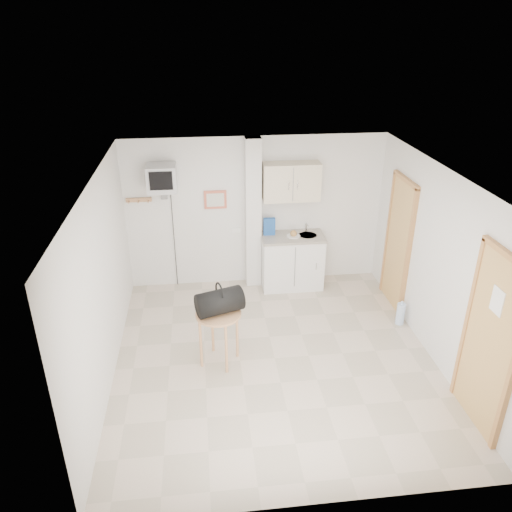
{
  "coord_description": "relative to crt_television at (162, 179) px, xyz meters",
  "views": [
    {
      "loc": [
        -0.88,
        -5.38,
        4.14
      ],
      "look_at": [
        -0.18,
        0.6,
        1.25
      ],
      "focal_mm": 35.0,
      "sensor_mm": 36.0,
      "label": 1
    }
  ],
  "objects": [
    {
      "name": "ground",
      "position": [
        1.45,
        -2.02,
        -1.94
      ],
      "size": [
        4.5,
        4.5,
        0.0
      ],
      "primitive_type": "plane",
      "color": "beige",
      "rests_on": "ground"
    },
    {
      "name": "water_bottle",
      "position": [
        3.43,
        -1.4,
        -1.77
      ],
      "size": [
        0.13,
        0.13,
        0.38
      ],
      "color": "#B5D1F5",
      "rests_on": "ground"
    },
    {
      "name": "duffel_bag",
      "position": [
        0.74,
        -1.99,
        -1.02
      ],
      "size": [
        0.65,
        0.49,
        0.43
      ],
      "rotation": [
        0.0,
        0.0,
        0.34
      ],
      "color": "black",
      "rests_on": "round_table"
    },
    {
      "name": "round_table",
      "position": [
        0.72,
        -2.0,
        -1.3
      ],
      "size": [
        0.59,
        0.59,
        0.75
      ],
      "rotation": [
        0.0,
        0.0,
        0.31
      ],
      "color": "tan",
      "rests_on": "ground"
    },
    {
      "name": "kitchenette",
      "position": [
        2.02,
        -0.02,
        -1.13
      ],
      "size": [
        1.03,
        0.58,
        2.1
      ],
      "color": "white",
      "rests_on": "ground"
    },
    {
      "name": "room_envelope",
      "position": [
        1.69,
        -1.93,
        -0.4
      ],
      "size": [
        4.24,
        4.54,
        2.55
      ],
      "color": "white",
      "rests_on": "ground"
    },
    {
      "name": "crt_television",
      "position": [
        0.0,
        0.0,
        0.0
      ],
      "size": [
        0.44,
        0.45,
        2.15
      ],
      "color": "slate",
      "rests_on": "ground"
    }
  ]
}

